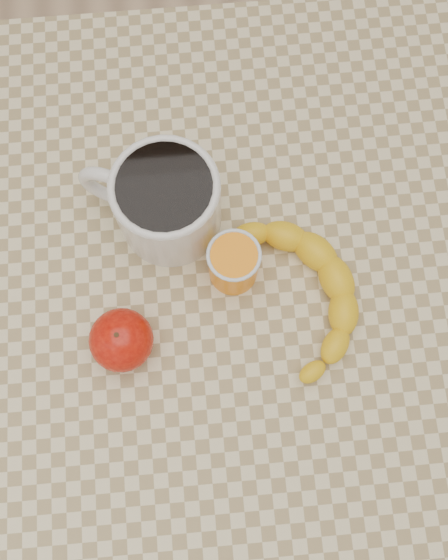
{
  "coord_description": "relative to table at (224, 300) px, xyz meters",
  "views": [
    {
      "loc": [
        -0.02,
        -0.19,
        1.48
      ],
      "look_at": [
        0.0,
        0.0,
        0.77
      ],
      "focal_mm": 40.0,
      "sensor_mm": 36.0,
      "label": 1
    }
  ],
  "objects": [
    {
      "name": "orange_juice_glass",
      "position": [
        0.01,
        0.01,
        0.12
      ],
      "size": [
        0.06,
        0.06,
        0.07
      ],
      "color": "orange",
      "rests_on": "table"
    },
    {
      "name": "apple",
      "position": [
        -0.12,
        -0.06,
        0.12
      ],
      "size": [
        0.09,
        0.09,
        0.07
      ],
      "color": "#8E0904",
      "rests_on": "table"
    },
    {
      "name": "coffee_mug",
      "position": [
        -0.06,
        0.09,
        0.14
      ],
      "size": [
        0.19,
        0.16,
        0.11
      ],
      "color": "silver",
      "rests_on": "table"
    },
    {
      "name": "table",
      "position": [
        0.0,
        0.0,
        0.0
      ],
      "size": [
        0.8,
        0.8,
        0.75
      ],
      "color": "beige",
      "rests_on": "ground"
    },
    {
      "name": "ground",
      "position": [
        0.0,
        0.0,
        -0.66
      ],
      "size": [
        3.0,
        3.0,
        0.0
      ],
      "primitive_type": "plane",
      "color": "tan",
      "rests_on": "ground"
    },
    {
      "name": "banana",
      "position": [
        0.08,
        -0.02,
        0.11
      ],
      "size": [
        0.33,
        0.36,
        0.04
      ],
      "primitive_type": null,
      "rotation": [
        0.0,
        0.0,
        0.35
      ],
      "color": "yellow",
      "rests_on": "table"
    }
  ]
}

